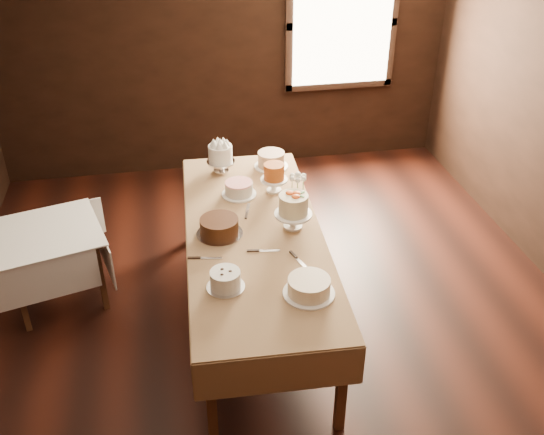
{
  "coord_description": "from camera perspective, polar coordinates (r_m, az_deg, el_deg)",
  "views": [
    {
      "loc": [
        -0.71,
        -3.54,
        3.31
      ],
      "look_at": [
        0.0,
        0.2,
        0.95
      ],
      "focal_mm": 40.3,
      "sensor_mm": 36.0,
      "label": 1
    }
  ],
  "objects": [
    {
      "name": "cake_server_c",
      "position": [
        4.88,
        -2.27,
        0.89
      ],
      "size": [
        0.09,
        0.24,
        0.01
      ],
      "primitive_type": "cube",
      "rotation": [
        0.0,
        0.0,
        1.31
      ],
      "color": "silver",
      "rests_on": "display_table"
    },
    {
      "name": "window",
      "position": [
        6.99,
        6.61,
        17.48
      ],
      "size": [
        1.1,
        0.05,
        1.3
      ],
      "primitive_type": "cube",
      "color": "#FFEABF",
      "rests_on": "wall_back"
    },
    {
      "name": "cake_speckled",
      "position": [
        5.48,
        -0.08,
        5.39
      ],
      "size": [
        0.3,
        0.3,
        0.14
      ],
      "color": "white",
      "rests_on": "display_table"
    },
    {
      "name": "flower_vase",
      "position": [
        4.82,
        2.37,
        1.24
      ],
      "size": [
        0.13,
        0.13,
        0.12
      ],
      "primitive_type": "imported",
      "rotation": [
        0.0,
        0.0,
        3.3
      ],
      "color": "#2D2823",
      "rests_on": "display_table"
    },
    {
      "name": "cake_caramel",
      "position": [
        5.07,
        0.19,
        3.59
      ],
      "size": [
        0.24,
        0.24,
        0.26
      ],
      "color": "white",
      "rests_on": "display_table"
    },
    {
      "name": "wall_back",
      "position": [
        6.85,
        -4.52,
        15.54
      ],
      "size": [
        5.0,
        0.02,
        2.8
      ],
      "primitive_type": "cube",
      "color": "black",
      "rests_on": "ground"
    },
    {
      "name": "cake_server_e",
      "position": [
        4.32,
        -5.7,
        -3.79
      ],
      "size": [
        0.24,
        0.07,
        0.01
      ],
      "primitive_type": "cube",
      "rotation": [
        0.0,
        0.0,
        -0.18
      ],
      "color": "silver",
      "rests_on": "display_table"
    },
    {
      "name": "cake_chocolate",
      "position": [
        4.54,
        -4.94,
        -0.93
      ],
      "size": [
        0.38,
        0.38,
        0.14
      ],
      "color": "silver",
      "rests_on": "display_table"
    },
    {
      "name": "cake_lattice",
      "position": [
        5.05,
        -3.11,
        2.64
      ],
      "size": [
        0.32,
        0.32,
        0.11
      ],
      "color": "white",
      "rests_on": "display_table"
    },
    {
      "name": "cake_meringue",
      "position": [
        5.39,
        -4.82,
        5.4
      ],
      "size": [
        0.25,
        0.25,
        0.27
      ],
      "color": "silver",
      "rests_on": "display_table"
    },
    {
      "name": "cake_cream",
      "position": [
        3.96,
        3.48,
        -6.51
      ],
      "size": [
        0.39,
        0.39,
        0.12
      ],
      "color": "white",
      "rests_on": "display_table"
    },
    {
      "name": "cake_server_b",
      "position": [
        4.25,
        2.83,
        -4.32
      ],
      "size": [
        0.1,
        0.24,
        0.01
      ],
      "primitive_type": "cube",
      "rotation": [
        0.0,
        0.0,
        -1.26
      ],
      "color": "silver",
      "rests_on": "display_table"
    },
    {
      "name": "cake_server_d",
      "position": [
        4.89,
        1.11,
        1.02
      ],
      "size": [
        0.13,
        0.23,
        0.01
      ],
      "primitive_type": "cube",
      "rotation": [
        0.0,
        0.0,
        1.1
      ],
      "color": "silver",
      "rests_on": "display_table"
    },
    {
      "name": "cake_flowers",
      "position": [
        4.58,
        2.0,
        0.42
      ],
      "size": [
        0.29,
        0.29,
        0.29
      ],
      "color": "white",
      "rests_on": "display_table"
    },
    {
      "name": "cake_server_a",
      "position": [
        4.38,
        -0.21,
        -3.11
      ],
      "size": [
        0.24,
        0.06,
        0.01
      ],
      "primitive_type": "cube",
      "rotation": [
        0.0,
        0.0,
        -0.14
      ],
      "color": "silver",
      "rests_on": "display_table"
    },
    {
      "name": "floor",
      "position": [
        4.9,
        0.44,
        -10.71
      ],
      "size": [
        5.0,
        6.0,
        0.01
      ],
      "primitive_type": "cube",
      "color": "black",
      "rests_on": "ground"
    },
    {
      "name": "side_table",
      "position": [
        5.2,
        -20.09,
        -1.91
      ],
      "size": [
        0.97,
        0.97,
        0.66
      ],
      "rotation": [
        0.0,
        0.0,
        0.26
      ],
      "color": "#452613",
      "rests_on": "ground"
    },
    {
      "name": "flower_bouquet",
      "position": [
        4.73,
        2.41,
        3.12
      ],
      "size": [
        0.14,
        0.14,
        0.2
      ],
      "primitive_type": null,
      "color": "white",
      "rests_on": "flower_vase"
    },
    {
      "name": "display_table",
      "position": [
        4.62,
        -1.68,
        -1.97
      ],
      "size": [
        1.13,
        2.63,
        0.8
      ],
      "rotation": [
        0.0,
        0.0,
        -0.05
      ],
      "color": "#452613",
      "rests_on": "ground"
    },
    {
      "name": "cake_swirl",
      "position": [
        4.01,
        -4.38,
        -5.88
      ],
      "size": [
        0.26,
        0.26,
        0.13
      ],
      "color": "silver",
      "rests_on": "display_table"
    }
  ]
}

